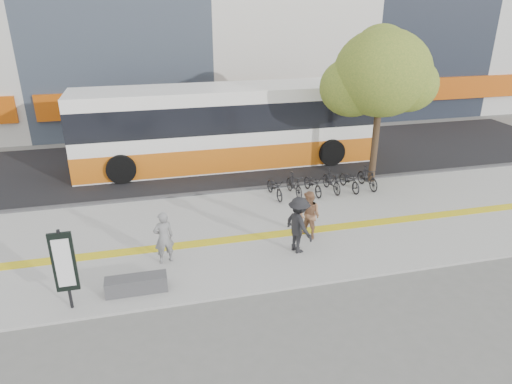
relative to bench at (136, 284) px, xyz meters
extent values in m
plane|color=#60615C|center=(2.60, 1.20, -0.30)|extent=(120.00, 120.00, 0.00)
cube|color=gray|center=(2.60, 2.70, -0.27)|extent=(40.00, 7.00, 0.08)
cube|color=gold|center=(2.60, 2.20, -0.22)|extent=(40.00, 0.45, 0.01)
cube|color=black|center=(2.60, 10.20, -0.28)|extent=(40.00, 8.00, 0.06)
cube|color=#3A3A3D|center=(2.60, 6.20, -0.23)|extent=(40.00, 0.25, 0.14)
cube|color=#B94C0A|center=(4.60, 15.25, 1.70)|extent=(19.00, 0.50, 1.40)
cube|color=#B94C0A|center=(22.60, 15.25, 1.70)|extent=(15.20, 0.50, 1.40)
cube|color=#3A3A3D|center=(0.00, 0.00, 0.00)|extent=(1.60, 0.45, 0.45)
cylinder|color=black|center=(-1.60, -0.30, 0.88)|extent=(0.08, 0.08, 2.20)
cube|color=black|center=(-1.60, -0.30, 1.09)|extent=(0.55, 0.08, 1.60)
cube|color=white|center=(-1.60, -0.35, 1.09)|extent=(0.40, 0.02, 1.30)
cylinder|color=#352618|center=(9.80, 5.90, 1.38)|extent=(0.28, 0.28, 3.20)
ellipsoid|color=#4A6923|center=(9.80, 5.90, 4.29)|extent=(3.80, 3.80, 3.42)
ellipsoid|color=#4A6923|center=(8.80, 6.40, 3.69)|extent=(2.60, 2.60, 2.34)
ellipsoid|color=#4A6923|center=(10.70, 5.50, 3.90)|extent=(2.40, 2.40, 2.16)
ellipsoid|color=#4A6923|center=(10.10, 6.70, 5.10)|extent=(2.20, 2.20, 1.98)
cube|color=white|center=(4.19, 9.70, 1.56)|extent=(13.52, 2.82, 3.60)
cube|color=#C35F14|center=(4.19, 9.70, 0.37)|extent=(13.54, 2.84, 1.13)
cube|color=black|center=(4.19, 9.70, 2.18)|extent=(13.54, 2.84, 1.24)
cylinder|color=black|center=(-0.54, 8.29, 0.37)|extent=(1.24, 0.39, 1.24)
cylinder|color=black|center=(-0.54, 11.11, 0.37)|extent=(1.24, 0.39, 1.24)
cylinder|color=black|center=(8.92, 8.29, 0.37)|extent=(1.24, 0.39, 1.24)
cylinder|color=black|center=(8.92, 11.11, 0.37)|extent=(1.24, 0.39, 1.24)
imported|color=black|center=(5.31, 5.20, 0.18)|extent=(0.69, 1.59, 0.81)
imported|color=black|center=(6.09, 5.20, 0.23)|extent=(0.57, 1.53, 0.90)
imported|color=black|center=(6.88, 5.20, 0.18)|extent=(0.69, 1.59, 0.81)
imported|color=black|center=(7.67, 5.20, 0.23)|extent=(0.57, 1.53, 0.90)
imported|color=black|center=(8.46, 5.20, 0.18)|extent=(0.69, 1.59, 0.81)
imported|color=black|center=(9.24, 5.20, 0.23)|extent=(0.57, 1.53, 0.90)
imported|color=black|center=(0.83, 1.35, 0.58)|extent=(0.66, 0.51, 1.61)
imported|color=#946747|center=(5.45, 1.76, 0.57)|extent=(0.93, 0.98, 1.59)
imported|color=black|center=(4.84, 1.02, 0.67)|extent=(1.00, 1.30, 1.79)
camera|label=1|loc=(0.62, -10.64, 6.95)|focal=32.11mm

